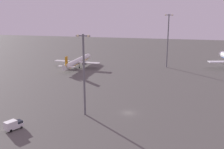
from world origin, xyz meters
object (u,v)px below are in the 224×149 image
object	(u,v)px
airplane_far_stand	(77,62)
apron_light_east	(84,70)
catering_truck	(13,125)
apron_light_central	(168,38)

from	to	relation	value
airplane_far_stand	apron_light_east	size ratio (longest dim) A/B	1.29
airplane_far_stand	catering_truck	size ratio (longest dim) A/B	5.97
catering_truck	apron_light_central	distance (m)	107.26
apron_light_central	catering_truck	bearing A→B (deg)	-115.60
airplane_far_stand	apron_light_east	xyz separation A→B (m)	(25.09, -69.18, 12.45)
apron_light_east	catering_truck	bearing A→B (deg)	-139.25
apron_light_central	apron_light_east	size ratio (longest dim) A/B	1.11
airplane_far_stand	catering_truck	bearing A→B (deg)	-80.10
catering_truck	apron_light_east	size ratio (longest dim) A/B	0.22
airplane_far_stand	apron_light_east	world-z (taller)	apron_light_east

